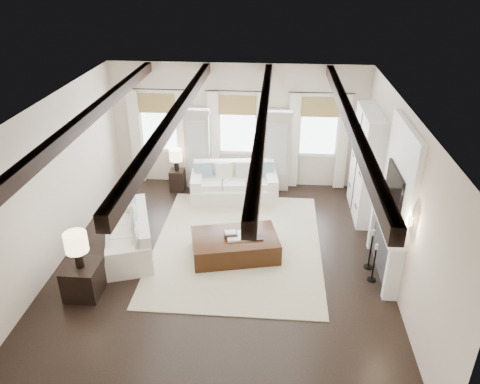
# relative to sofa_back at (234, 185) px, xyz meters

# --- Properties ---
(ground) EXTENTS (7.50, 7.50, 0.00)m
(ground) POSITION_rel_sofa_back_xyz_m (0.02, -2.83, -0.36)
(ground) COLOR black
(ground) RESTS_ON ground
(room_shell) EXTENTS (6.54, 7.54, 3.22)m
(room_shell) POSITION_rel_sofa_back_xyz_m (0.77, -1.93, 1.52)
(room_shell) COLOR beige
(room_shell) RESTS_ON ground
(area_rug) EXTENTS (3.49, 4.45, 0.02)m
(area_rug) POSITION_rel_sofa_back_xyz_m (0.27, -2.14, -0.35)
(area_rug) COLOR beige
(area_rug) RESTS_ON ground
(sofa_back) EXTENTS (2.22, 1.19, 0.91)m
(sofa_back) POSITION_rel_sofa_back_xyz_m (0.00, 0.00, 0.00)
(sofa_back) COLOR white
(sofa_back) RESTS_ON ground
(sofa_left) EXTENTS (1.46, 2.14, 0.84)m
(sofa_left) POSITION_rel_sofa_back_xyz_m (-1.90, -2.54, -0.02)
(sofa_left) COLOR white
(sofa_left) RESTS_ON ground
(ottoman) EXTENTS (1.92, 1.44, 0.45)m
(ottoman) POSITION_rel_sofa_back_xyz_m (0.25, -2.52, -0.14)
(ottoman) COLOR black
(ottoman) RESTS_ON ground
(tray) EXTENTS (0.57, 0.48, 0.04)m
(tray) POSITION_rel_sofa_back_xyz_m (0.34, -2.52, 0.11)
(tray) COLOR white
(tray) RESTS_ON ottoman
(book_lower) EXTENTS (0.30, 0.25, 0.04)m
(book_lower) POSITION_rel_sofa_back_xyz_m (0.17, -2.52, 0.15)
(book_lower) COLOR #262628
(book_lower) RESTS_ON tray
(book_upper) EXTENTS (0.25, 0.22, 0.03)m
(book_upper) POSITION_rel_sofa_back_xyz_m (0.16, -2.52, 0.18)
(book_upper) COLOR beige
(book_upper) RESTS_ON book_lower
(book_loose) EXTENTS (0.27, 0.23, 0.03)m
(book_loose) POSITION_rel_sofa_back_xyz_m (0.70, -2.57, 0.10)
(book_loose) COLOR #262628
(book_loose) RESTS_ON ottoman
(side_table_front) EXTENTS (0.61, 0.61, 0.61)m
(side_table_front) POSITION_rel_sofa_back_xyz_m (-2.36, -3.97, -0.06)
(side_table_front) COLOR black
(side_table_front) RESTS_ON ground
(lamp_front) EXTENTS (0.40, 0.40, 0.69)m
(lamp_front) POSITION_rel_sofa_back_xyz_m (-2.36, -3.97, 0.71)
(lamp_front) COLOR black
(lamp_front) RESTS_ON side_table_front
(side_table_back) EXTENTS (0.37, 0.37, 0.56)m
(side_table_back) POSITION_rel_sofa_back_xyz_m (-1.52, 0.35, -0.09)
(side_table_back) COLOR black
(side_table_back) RESTS_ON ground
(lamp_back) EXTENTS (0.33, 0.33, 0.58)m
(lamp_back) POSITION_rel_sofa_back_xyz_m (-1.52, 0.35, 0.58)
(lamp_back) COLOR black
(lamp_back) RESTS_ON side_table_back
(candlestick_near) EXTENTS (0.16, 0.16, 0.81)m
(candlestick_near) POSITION_rel_sofa_back_xyz_m (2.92, -3.13, -0.03)
(candlestick_near) COLOR black
(candlestick_near) RESTS_ON ground
(candlestick_far) EXTENTS (0.18, 0.18, 0.87)m
(candlestick_far) POSITION_rel_sofa_back_xyz_m (2.92, -2.73, -0.01)
(candlestick_far) COLOR black
(candlestick_far) RESTS_ON ground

